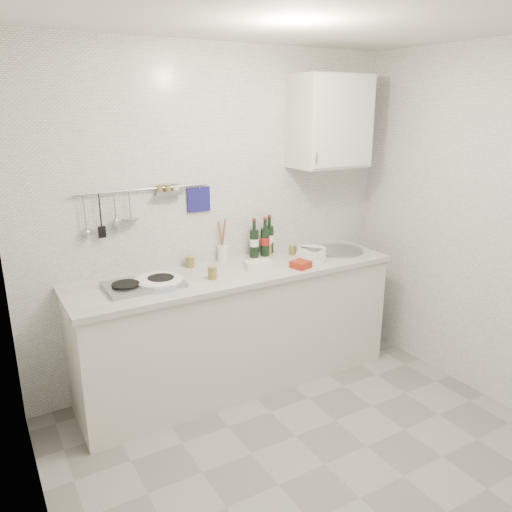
{
  "coord_description": "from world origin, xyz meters",
  "views": [
    {
      "loc": [
        -1.63,
        -1.95,
        2.07
      ],
      "look_at": [
        0.05,
        0.9,
        1.07
      ],
      "focal_mm": 35.0,
      "sensor_mm": 36.0,
      "label": 1
    }
  ],
  "objects": [
    {
      "name": "jar_c",
      "position": [
        0.57,
        1.22,
        0.96
      ],
      "size": [
        0.07,
        0.07,
        0.08
      ],
      "rotation": [
        0.0,
        0.0,
        -0.34
      ],
      "color": "olive",
      "rests_on": "counter"
    },
    {
      "name": "wall_cabinet",
      "position": [
        0.9,
        1.22,
        1.95
      ],
      "size": [
        0.6,
        0.38,
        0.7
      ],
      "color": "beige",
      "rests_on": "back_wall"
    },
    {
      "name": "jar_b",
      "position": [
        0.4,
        1.32,
        0.97
      ],
      "size": [
        0.07,
        0.07,
        0.09
      ],
      "rotation": [
        0.0,
        0.0,
        -0.06
      ],
      "color": "olive",
      "rests_on": "counter"
    },
    {
      "name": "counter",
      "position": [
        0.01,
        1.1,
        0.43
      ],
      "size": [
        2.44,
        0.64,
        0.96
      ],
      "color": "beige",
      "rests_on": "floor"
    },
    {
      "name": "plate_stack_sink",
      "position": [
        0.61,
        1.02,
        0.96
      ],
      "size": [
        0.27,
        0.26,
        0.1
      ],
      "rotation": [
        0.0,
        0.0,
        0.39
      ],
      "color": "white",
      "rests_on": "counter"
    },
    {
      "name": "strawberry_punnet",
      "position": [
        0.43,
        0.9,
        0.95
      ],
      "size": [
        0.15,
        0.15,
        0.05
      ],
      "primitive_type": "cube",
      "rotation": [
        0.0,
        0.0,
        0.25
      ],
      "color": "#B42C14",
      "rests_on": "counter"
    },
    {
      "name": "wall_left",
      "position": [
        -1.5,
        0.0,
        1.25
      ],
      "size": [
        0.02,
        2.8,
        2.5
      ],
      "primitive_type": "cube",
      "color": "silver",
      "rests_on": "floor"
    },
    {
      "name": "plate_stack_hob",
      "position": [
        -0.61,
        1.08,
        0.94
      ],
      "size": [
        0.34,
        0.34,
        0.04
      ],
      "rotation": [
        0.0,
        0.0,
        -0.38
      ],
      "color": "#558AC0",
      "rests_on": "counter"
    },
    {
      "name": "floor",
      "position": [
        0.0,
        0.0,
        0.0
      ],
      "size": [
        3.0,
        3.0,
        0.0
      ],
      "primitive_type": "plane",
      "color": "slate",
      "rests_on": "ground"
    },
    {
      "name": "utensil_crock",
      "position": [
        0.01,
        1.35,
        1.0
      ],
      "size": [
        0.08,
        0.08,
        0.33
      ],
      "rotation": [
        0.0,
        0.0,
        0.33
      ],
      "color": "white",
      "rests_on": "counter"
    },
    {
      "name": "wall_right",
      "position": [
        1.5,
        0.0,
        1.25
      ],
      "size": [
        0.02,
        2.8,
        2.5
      ],
      "primitive_type": "cube",
      "color": "silver",
      "rests_on": "floor"
    },
    {
      "name": "wine_bottles",
      "position": [
        0.36,
        1.33,
        1.07
      ],
      "size": [
        0.24,
        0.13,
        0.31
      ],
      "rotation": [
        0.0,
        0.0,
        0.27
      ],
      "color": "black",
      "rests_on": "counter"
    },
    {
      "name": "butter_dish",
      "position": [
        0.15,
        1.05,
        0.95
      ],
      "size": [
        0.21,
        0.13,
        0.06
      ],
      "primitive_type": "cube",
      "rotation": [
        0.0,
        0.0,
        -0.16
      ],
      "color": "white",
      "rests_on": "counter"
    },
    {
      "name": "back_wall",
      "position": [
        0.0,
        1.4,
        1.25
      ],
      "size": [
        3.0,
        0.02,
        2.5
      ],
      "primitive_type": "cube",
      "color": "silver",
      "rests_on": "floor"
    },
    {
      "name": "ceiling",
      "position": [
        0.0,
        0.0,
        2.5
      ],
      "size": [
        3.0,
        3.0,
        0.0
      ],
      "primitive_type": "plane",
      "rotation": [
        3.14,
        0.0,
        0.0
      ],
      "color": "silver",
      "rests_on": "back_wall"
    },
    {
      "name": "wall_rail",
      "position": [
        -0.6,
        1.37,
        1.43
      ],
      "size": [
        0.98,
        0.09,
        0.34
      ],
      "color": "#93969B",
      "rests_on": "back_wall"
    },
    {
      "name": "jar_d",
      "position": [
        -0.24,
        1.01,
        0.97
      ],
      "size": [
        0.07,
        0.07,
        0.09
      ],
      "rotation": [
        0.0,
        0.0,
        0.27
      ],
      "color": "olive",
      "rests_on": "counter"
    },
    {
      "name": "jar_a",
      "position": [
        -0.27,
        1.33,
        0.96
      ],
      "size": [
        0.07,
        0.07,
        0.09
      ],
      "rotation": [
        0.0,
        0.0,
        -0.35
      ],
      "color": "olive",
      "rests_on": "counter"
    }
  ]
}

